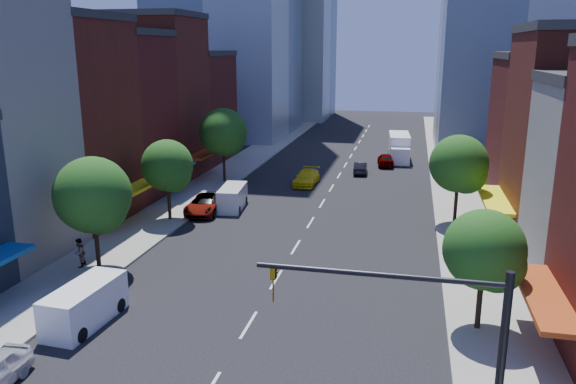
% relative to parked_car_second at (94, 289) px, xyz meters
% --- Properties ---
extents(sidewalk_left, '(5.00, 120.00, 0.15)m').
position_rel_parked_car_second_xyz_m(sidewalk_left, '(-3.17, 33.11, -0.66)').
color(sidewalk_left, gray).
rests_on(sidewalk_left, ground).
extents(sidewalk_right, '(5.00, 120.00, 0.15)m').
position_rel_parked_car_second_xyz_m(sidewalk_right, '(21.83, 33.11, -0.66)').
color(sidewalk_right, gray).
rests_on(sidewalk_right, ground).
extents(bldg_left_2, '(12.00, 9.00, 16.00)m').
position_rel_parked_car_second_xyz_m(bldg_left_2, '(-11.67, 13.61, 7.27)').
color(bldg_left_2, '#5B1F15').
rests_on(bldg_left_2, ground).
extents(bldg_left_3, '(12.00, 8.00, 15.00)m').
position_rel_parked_car_second_xyz_m(bldg_left_3, '(-11.67, 22.11, 6.77)').
color(bldg_left_3, '#571715').
rests_on(bldg_left_3, ground).
extents(bldg_left_4, '(12.00, 9.00, 17.00)m').
position_rel_parked_car_second_xyz_m(bldg_left_4, '(-11.67, 30.61, 7.77)').
color(bldg_left_4, '#5B1F15').
rests_on(bldg_left_4, ground).
extents(bldg_left_5, '(12.00, 10.00, 13.00)m').
position_rel_parked_car_second_xyz_m(bldg_left_5, '(-11.67, 40.11, 5.77)').
color(bldg_left_5, '#571715').
rests_on(bldg_left_5, ground).
extents(bldg_right_3, '(12.00, 10.00, 13.00)m').
position_rel_parked_car_second_xyz_m(bldg_right_3, '(30.33, 27.11, 5.77)').
color(bldg_right_3, '#571715').
rests_on(bldg_right_3, ground).
extents(tree_left_near, '(4.80, 4.80, 7.30)m').
position_rel_parked_car_second_xyz_m(tree_left_near, '(-2.02, 4.04, 4.14)').
color(tree_left_near, black).
rests_on(tree_left_near, sidewalk_left).
extents(tree_left_mid, '(4.20, 4.20, 6.65)m').
position_rel_parked_car_second_xyz_m(tree_left_mid, '(-2.02, 15.04, 3.80)').
color(tree_left_mid, black).
rests_on(tree_left_mid, sidewalk_left).
extents(tree_left_far, '(5.00, 5.00, 7.75)m').
position_rel_parked_car_second_xyz_m(tree_left_far, '(-2.02, 29.04, 4.47)').
color(tree_left_far, black).
rests_on(tree_left_far, sidewalk_left).
extents(tree_right_near, '(4.00, 4.00, 6.20)m').
position_rel_parked_car_second_xyz_m(tree_right_near, '(20.98, 1.04, 3.46)').
color(tree_right_near, black).
rests_on(tree_right_near, sidewalk_right).
extents(tree_right_far, '(4.60, 4.60, 7.20)m').
position_rel_parked_car_second_xyz_m(tree_right_far, '(20.98, 19.04, 4.13)').
color(tree_right_far, black).
rests_on(tree_right_far, sidewalk_right).
extents(parked_car_second, '(1.57, 4.44, 1.46)m').
position_rel_parked_car_second_xyz_m(parked_car_second, '(0.00, 0.00, 0.00)').
color(parked_car_second, black).
rests_on(parked_car_second, ground).
extents(parked_car_third, '(3.12, 5.86, 1.57)m').
position_rel_parked_car_second_xyz_m(parked_car_third, '(-0.17, 17.90, 0.05)').
color(parked_car_third, '#999999').
rests_on(parked_car_third, ground).
extents(parked_car_rear, '(2.30, 4.98, 1.41)m').
position_rel_parked_car_second_xyz_m(parked_car_rear, '(0.18, 17.83, -0.03)').
color(parked_car_rear, black).
rests_on(parked_car_rear, ground).
extents(cargo_van_near, '(2.31, 5.13, 2.14)m').
position_rel_parked_car_second_xyz_m(cargo_van_near, '(1.01, -2.68, 0.33)').
color(cargo_van_near, white).
rests_on(cargo_van_near, ground).
extents(cargo_van_far, '(2.40, 4.91, 2.02)m').
position_rel_parked_car_second_xyz_m(cargo_van_far, '(1.77, 19.66, 0.27)').
color(cargo_van_far, silver).
rests_on(cargo_van_far, ground).
extents(taxi, '(2.26, 5.34, 1.54)m').
position_rel_parked_car_second_xyz_m(taxi, '(6.56, 30.03, 0.04)').
color(taxi, yellow).
rests_on(taxi, ground).
extents(traffic_car_oncoming, '(1.62, 4.12, 1.34)m').
position_rel_parked_car_second_xyz_m(traffic_car_oncoming, '(11.56, 36.69, -0.06)').
color(traffic_car_oncoming, black).
rests_on(traffic_car_oncoming, ground).
extents(traffic_car_far, '(2.28, 4.74, 1.56)m').
position_rel_parked_car_second_xyz_m(traffic_car_far, '(14.14, 41.66, 0.05)').
color(traffic_car_far, '#999999').
rests_on(traffic_car_far, ground).
extents(box_truck, '(3.00, 8.33, 3.30)m').
position_rel_parked_car_second_xyz_m(box_truck, '(15.60, 45.60, 0.83)').
color(box_truck, white).
rests_on(box_truck, ground).
extents(pedestrian_far, '(0.82, 1.00, 1.91)m').
position_rel_parked_car_second_xyz_m(pedestrian_far, '(-3.50, 4.09, 0.37)').
color(pedestrian_far, '#999999').
rests_on(pedestrian_far, sidewalk_left).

